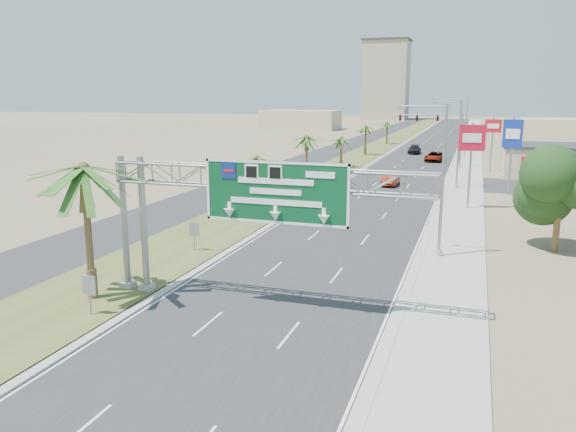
% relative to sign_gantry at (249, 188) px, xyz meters
% --- Properties ---
extents(ground, '(600.00, 600.00, 0.00)m').
position_rel_sign_gantry_xyz_m(ground, '(1.06, -9.93, -6.06)').
color(ground, '#8C7A59').
rests_on(ground, ground).
extents(road, '(12.00, 300.00, 0.02)m').
position_rel_sign_gantry_xyz_m(road, '(1.06, 100.07, -6.05)').
color(road, '#28282B').
rests_on(road, ground).
extents(sidewalk_right, '(4.00, 300.00, 0.10)m').
position_rel_sign_gantry_xyz_m(sidewalk_right, '(9.56, 100.07, -6.01)').
color(sidewalk_right, '#9E9B93').
rests_on(sidewalk_right, ground).
extents(median_grass, '(7.00, 300.00, 0.12)m').
position_rel_sign_gantry_xyz_m(median_grass, '(-8.94, 100.07, -6.00)').
color(median_grass, '#434E22').
rests_on(median_grass, ground).
extents(opposing_road, '(8.00, 300.00, 0.02)m').
position_rel_sign_gantry_xyz_m(opposing_road, '(-15.94, 100.07, -6.05)').
color(opposing_road, '#28282B').
rests_on(opposing_road, ground).
extents(sign_gantry, '(16.75, 1.24, 7.50)m').
position_rel_sign_gantry_xyz_m(sign_gantry, '(0.00, 0.00, 0.00)').
color(sign_gantry, gray).
rests_on(sign_gantry, ground).
extents(palm_near, '(5.70, 5.70, 8.35)m').
position_rel_sign_gantry_xyz_m(palm_near, '(-8.14, -1.93, 0.87)').
color(palm_near, brown).
rests_on(palm_near, ground).
extents(palm_row_b, '(3.99, 3.99, 5.95)m').
position_rel_sign_gantry_xyz_m(palm_row_b, '(-8.44, 22.07, -1.16)').
color(palm_row_b, brown).
rests_on(palm_row_b, ground).
extents(palm_row_c, '(3.99, 3.99, 6.75)m').
position_rel_sign_gantry_xyz_m(palm_row_c, '(-8.44, 38.07, -0.39)').
color(palm_row_c, brown).
rests_on(palm_row_c, ground).
extents(palm_row_d, '(3.99, 3.99, 5.45)m').
position_rel_sign_gantry_xyz_m(palm_row_d, '(-8.44, 56.07, -1.64)').
color(palm_row_d, brown).
rests_on(palm_row_d, ground).
extents(palm_row_e, '(3.99, 3.99, 6.15)m').
position_rel_sign_gantry_xyz_m(palm_row_e, '(-8.44, 75.07, -0.97)').
color(palm_row_e, brown).
rests_on(palm_row_e, ground).
extents(palm_row_f, '(3.99, 3.99, 5.75)m').
position_rel_sign_gantry_xyz_m(palm_row_f, '(-8.44, 100.07, -1.35)').
color(palm_row_f, brown).
rests_on(palm_row_f, ground).
extents(streetlight_near, '(3.27, 0.44, 10.00)m').
position_rel_sign_gantry_xyz_m(streetlight_near, '(8.36, 12.07, -1.36)').
color(streetlight_near, gray).
rests_on(streetlight_near, ground).
extents(streetlight_mid, '(3.27, 0.44, 10.00)m').
position_rel_sign_gantry_xyz_m(streetlight_mid, '(8.36, 42.07, -1.36)').
color(streetlight_mid, gray).
rests_on(streetlight_mid, ground).
extents(streetlight_far, '(3.27, 0.44, 10.00)m').
position_rel_sign_gantry_xyz_m(streetlight_far, '(8.36, 78.07, -1.36)').
color(streetlight_far, gray).
rests_on(streetlight_far, ground).
extents(signal_mast, '(10.28, 0.71, 8.00)m').
position_rel_sign_gantry_xyz_m(signal_mast, '(6.23, 62.05, -1.21)').
color(signal_mast, gray).
rests_on(signal_mast, ground).
extents(oak_near, '(4.50, 4.50, 6.80)m').
position_rel_sign_gantry_xyz_m(oak_near, '(16.06, 16.07, -1.53)').
color(oak_near, brown).
rests_on(oak_near, ground).
extents(median_signback_a, '(0.75, 0.08, 2.08)m').
position_rel_sign_gantry_xyz_m(median_signback_a, '(-6.74, -3.93, -4.61)').
color(median_signback_a, gray).
rests_on(median_signback_a, ground).
extents(median_signback_b, '(0.75, 0.08, 2.08)m').
position_rel_sign_gantry_xyz_m(median_signback_b, '(-7.44, 8.07, -4.61)').
color(median_signback_b, gray).
rests_on(median_signback_b, ground).
extents(tower_distant, '(20.00, 16.00, 35.00)m').
position_rel_sign_gantry_xyz_m(tower_distant, '(-30.94, 240.07, 11.44)').
color(tower_distant, tan).
rests_on(tower_distant, ground).
extents(building_distant_left, '(24.00, 14.00, 6.00)m').
position_rel_sign_gantry_xyz_m(building_distant_left, '(-43.94, 150.07, -3.06)').
color(building_distant_left, tan).
rests_on(building_distant_left, ground).
extents(building_distant_right, '(20.00, 12.00, 5.00)m').
position_rel_sign_gantry_xyz_m(building_distant_right, '(31.06, 130.07, -3.56)').
color(building_distant_right, tan).
rests_on(building_distant_right, ground).
extents(car_left_lane, '(1.62, 3.99, 1.36)m').
position_rel_sign_gantry_xyz_m(car_left_lane, '(-2.93, 24.46, -5.38)').
color(car_left_lane, black).
rests_on(car_left_lane, ground).
extents(car_mid_lane, '(1.93, 4.79, 1.55)m').
position_rel_sign_gantry_xyz_m(car_mid_lane, '(1.08, 41.80, -5.28)').
color(car_mid_lane, maroon).
rests_on(car_mid_lane, ground).
extents(car_right_lane, '(3.18, 5.86, 1.56)m').
position_rel_sign_gantry_xyz_m(car_right_lane, '(4.11, 69.45, -5.28)').
color(car_right_lane, gray).
rests_on(car_right_lane, ground).
extents(car_far, '(2.30, 5.40, 1.55)m').
position_rel_sign_gantry_xyz_m(car_far, '(-0.38, 81.09, -5.28)').
color(car_far, black).
rests_on(car_far, ground).
extents(pole_sign_red_near, '(2.42, 0.70, 8.12)m').
position_rel_sign_gantry_xyz_m(pole_sign_red_near, '(10.06, 29.68, 0.25)').
color(pole_sign_red_near, gray).
rests_on(pole_sign_red_near, ground).
extents(pole_sign_blue, '(2.02, 0.53, 8.28)m').
position_rel_sign_gantry_xyz_m(pole_sign_blue, '(14.06, 39.27, 0.15)').
color(pole_sign_blue, gray).
rests_on(pole_sign_blue, ground).
extents(pole_sign_red_far, '(2.20, 0.86, 7.53)m').
position_rel_sign_gantry_xyz_m(pole_sign_red_far, '(12.53, 58.65, -0.15)').
color(pole_sign_red_far, gray).
rests_on(pole_sign_red_far, ground).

